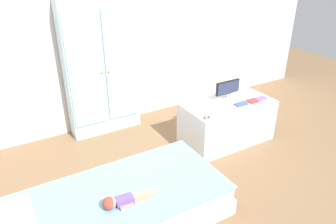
% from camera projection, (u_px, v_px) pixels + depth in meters
% --- Properties ---
extents(ground_plane, '(10.00, 10.00, 0.02)m').
position_uv_depth(ground_plane, '(176.00, 191.00, 2.88)').
color(ground_plane, brown).
extents(back_wall, '(6.40, 0.05, 2.70)m').
position_uv_depth(back_wall, '(103.00, 13.00, 3.49)').
color(back_wall, silver).
rests_on(back_wall, ground_plane).
extents(bed, '(1.81, 0.83, 0.28)m').
position_uv_depth(bed, '(113.00, 210.00, 2.46)').
color(bed, silver).
rests_on(bed, ground_plane).
extents(doll, '(0.39, 0.14, 0.10)m').
position_uv_depth(doll, '(119.00, 202.00, 2.29)').
color(doll, '#6B4CB2').
rests_on(doll, bed).
extents(wardrobe, '(0.82, 0.27, 1.55)m').
position_uv_depth(wardrobe, '(101.00, 68.00, 3.55)').
color(wardrobe, silver).
rests_on(wardrobe, ground_plane).
extents(tv_stand, '(1.01, 0.53, 0.48)m').
position_uv_depth(tv_stand, '(227.00, 122.00, 3.55)').
color(tv_stand, silver).
rests_on(tv_stand, ground_plane).
extents(tv_monitor, '(0.31, 0.10, 0.21)m').
position_uv_depth(tv_monitor, '(228.00, 88.00, 3.48)').
color(tv_monitor, '#99999E').
rests_on(tv_monitor, tv_stand).
extents(rocking_horse_toy, '(0.09, 0.04, 0.11)m').
position_uv_depth(rocking_horse_toy, '(208.00, 114.00, 3.09)').
color(rocking_horse_toy, '#8E6642').
rests_on(rocking_horse_toy, tv_stand).
extents(book_blue, '(0.15, 0.09, 0.01)m').
position_uv_depth(book_blue, '(241.00, 104.00, 3.39)').
color(book_blue, blue).
rests_on(book_blue, tv_stand).
extents(book_red, '(0.11, 0.10, 0.01)m').
position_uv_depth(book_red, '(252.00, 101.00, 3.46)').
color(book_red, '#CC3838').
rests_on(book_red, tv_stand).
extents(book_purple, '(0.13, 0.08, 0.02)m').
position_uv_depth(book_purple, '(260.00, 99.00, 3.52)').
color(book_purple, '#8E51B2').
rests_on(book_purple, tv_stand).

